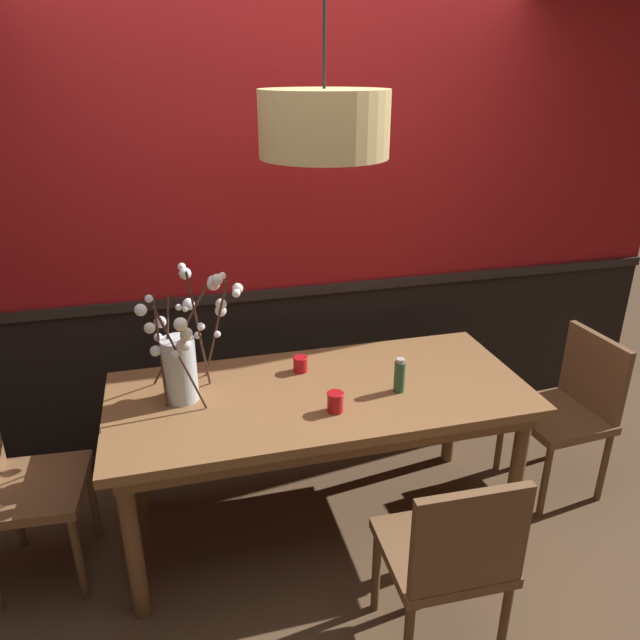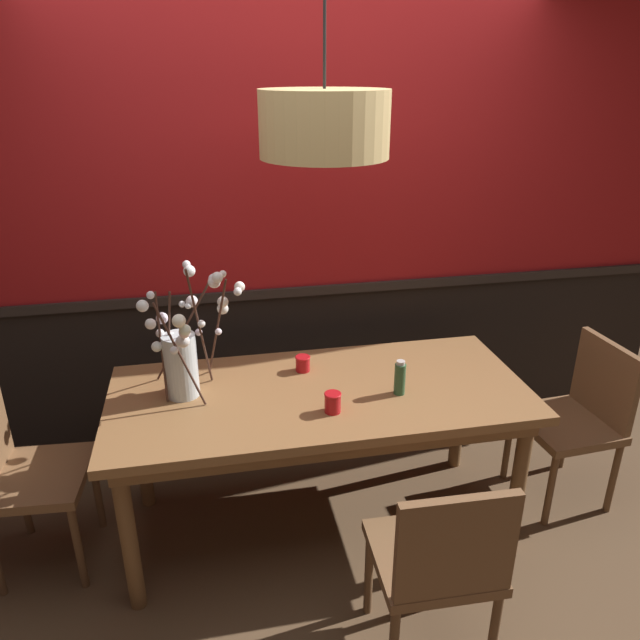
# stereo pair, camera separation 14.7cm
# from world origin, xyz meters

# --- Properties ---
(ground_plane) EXTENTS (24.00, 24.00, 0.00)m
(ground_plane) POSITION_xyz_m (0.00, 0.00, 0.00)
(ground_plane) COLOR brown
(back_wall) EXTENTS (4.53, 0.14, 2.88)m
(back_wall) POSITION_xyz_m (0.00, 0.75, 1.43)
(back_wall) COLOR black
(back_wall) RESTS_ON ground
(dining_table) EXTENTS (1.91, 0.85, 0.78)m
(dining_table) POSITION_xyz_m (0.00, 0.00, 0.69)
(dining_table) COLOR olive
(dining_table) RESTS_ON ground
(chair_far_side_left) EXTENTS (0.42, 0.41, 0.90)m
(chair_far_side_left) POSITION_xyz_m (-0.33, 0.84, 0.51)
(chair_far_side_left) COLOR brown
(chair_far_side_left) RESTS_ON ground
(chair_far_side_right) EXTENTS (0.47, 0.43, 0.89)m
(chair_far_side_right) POSITION_xyz_m (0.27, 0.86, 0.50)
(chair_far_side_right) COLOR brown
(chair_far_side_right) RESTS_ON ground
(chair_head_east_end) EXTENTS (0.46, 0.48, 0.88)m
(chair_head_east_end) POSITION_xyz_m (1.37, -0.01, 0.50)
(chair_head_east_end) COLOR brown
(chair_head_east_end) RESTS_ON ground
(chair_near_side_right) EXTENTS (0.45, 0.44, 0.88)m
(chair_near_side_right) POSITION_xyz_m (0.28, -0.82, 0.50)
(chair_near_side_right) COLOR brown
(chair_near_side_right) RESTS_ON ground
(chair_head_west_end) EXTENTS (0.44, 0.47, 0.94)m
(chair_head_west_end) POSITION_xyz_m (-1.35, 0.03, 0.53)
(chair_head_west_end) COLOR brown
(chair_head_west_end) RESTS_ON ground
(vase_with_blossoms) EXTENTS (0.47, 0.50, 0.63)m
(vase_with_blossoms) POSITION_xyz_m (-0.60, 0.09, 0.99)
(vase_with_blossoms) COLOR silver
(vase_with_blossoms) RESTS_ON dining_table
(candle_holder_nearer_center) EXTENTS (0.08, 0.08, 0.09)m
(candle_holder_nearer_center) POSITION_xyz_m (0.02, -0.19, 0.82)
(candle_holder_nearer_center) COLOR red
(candle_holder_nearer_center) RESTS_ON dining_table
(candle_holder_nearer_edge) EXTENTS (0.07, 0.07, 0.08)m
(candle_holder_nearer_edge) POSITION_xyz_m (-0.05, 0.20, 0.82)
(candle_holder_nearer_edge) COLOR red
(candle_holder_nearer_edge) RESTS_ON dining_table
(condiment_bottle) EXTENTS (0.05, 0.05, 0.16)m
(condiment_bottle) POSITION_xyz_m (0.35, -0.10, 0.86)
(condiment_bottle) COLOR #2D5633
(condiment_bottle) RESTS_ON dining_table
(pendant_lamp) EXTENTS (0.51, 0.51, 1.06)m
(pendant_lamp) POSITION_xyz_m (0.02, 0.01, 1.94)
(pendant_lamp) COLOR tan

